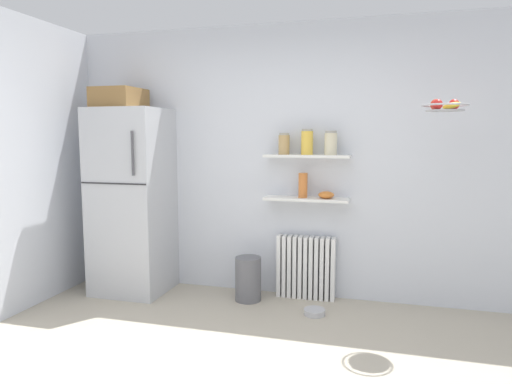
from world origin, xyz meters
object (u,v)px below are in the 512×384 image
shelf_bowl (326,195)px  trash_bin (248,279)px  refrigerator (132,197)px  storage_jar_0 (284,144)px  radiator (306,267)px  hanging_fruit_basket (444,106)px  storage_jar_1 (307,142)px  vase (303,185)px  pet_food_bowl (315,312)px  storage_jar_2 (331,143)px

shelf_bowl → trash_bin: (-0.70, -0.18, -0.80)m
refrigerator → storage_jar_0: (1.49, 0.21, 0.52)m
radiator → hanging_fruit_basket: (1.12, -0.46, 1.47)m
storage_jar_0 → storage_jar_1: 0.22m
vase → pet_food_bowl: vase is taller
refrigerator → pet_food_bowl: 2.08m
storage_jar_1 → vase: size_ratio=1.02×
vase → hanging_fruit_basket: 1.41m
storage_jar_0 → hanging_fruit_basket: (1.33, -0.43, 0.30)m
storage_jar_2 → pet_food_bowl: storage_jar_2 is taller
shelf_bowl → hanging_fruit_basket: hanging_fruit_basket is taller
storage_jar_1 → hanging_fruit_basket: size_ratio=0.69×
radiator → hanging_fruit_basket: bearing=-22.5°
storage_jar_2 → hanging_fruit_basket: (0.90, -0.43, 0.29)m
radiator → storage_jar_2: (0.22, -0.03, 1.18)m
refrigerator → storage_jar_0: 1.59m
storage_jar_1 → hanging_fruit_basket: 1.23m
vase → pet_food_bowl: size_ratio=1.23×
vase → shelf_bowl: vase is taller
storage_jar_1 → trash_bin: size_ratio=0.57×
storage_jar_2 → shelf_bowl: 0.48m
storage_jar_0 → shelf_bowl: bearing=0.0°
refrigerator → storage_jar_2: size_ratio=9.19×
refrigerator → shelf_bowl: 1.90m
storage_jar_1 → shelf_bowl: bearing=0.0°
pet_food_bowl → storage_jar_2: bearing=79.4°
storage_jar_2 → trash_bin: 1.48m
pet_food_bowl → hanging_fruit_basket: bearing=-3.4°
radiator → hanging_fruit_basket: size_ratio=1.75×
hanging_fruit_basket → storage_jar_1: bearing=158.8°
storage_jar_0 → shelf_bowl: size_ratio=1.36×
storage_jar_2 → shelf_bowl: bearing=180.0°
hanging_fruit_basket → radiator: bearing=157.5°
refrigerator → storage_jar_0: bearing=7.9°
shelf_bowl → storage_jar_2: bearing=0.0°
radiator → shelf_bowl: bearing=-9.3°
vase → hanging_fruit_basket: size_ratio=0.67×
radiator → shelf_bowl: 0.73m
refrigerator → hanging_fruit_basket: bearing=-4.5°
storage_jar_0 → vase: bearing=0.0°
radiator → vase: size_ratio=2.59×
refrigerator → storage_jar_1: 1.80m
pet_food_bowl → hanging_fruit_basket: 2.00m
trash_bin → storage_jar_1: bearing=19.4°
refrigerator → trash_bin: 1.40m
storage_jar_0 → hanging_fruit_basket: size_ratio=0.58×
vase → storage_jar_1: bearing=0.0°
trash_bin → pet_food_bowl: trash_bin is taller
storage_jar_1 → vase: (-0.03, 0.00, -0.40)m
storage_jar_2 → hanging_fruit_basket: size_ratio=0.64×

